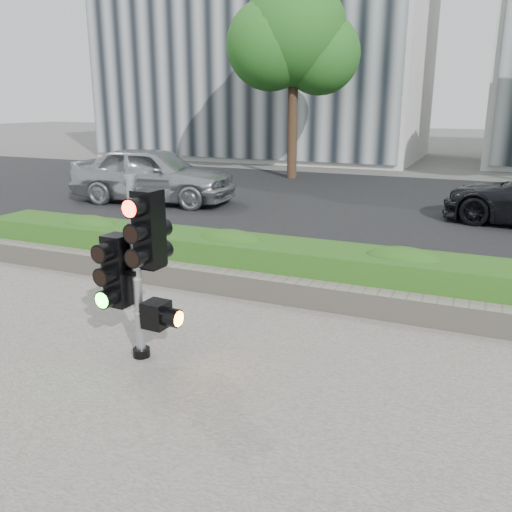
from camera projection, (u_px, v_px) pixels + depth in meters
name	position (u px, v px, depth m)	size (l,w,h in m)	color
ground	(226.00, 359.00, 6.11)	(120.00, 120.00, 0.00)	#51514C
sidewalk	(71.00, 502.00, 3.90)	(16.00, 11.00, 0.03)	#9E9389
road	(389.00, 207.00, 14.92)	(60.00, 13.00, 0.02)	black
curb	(313.00, 275.00, 8.87)	(60.00, 0.25, 0.12)	gray
stone_wall	(286.00, 291.00, 7.73)	(12.00, 0.32, 0.34)	gray
hedge	(301.00, 267.00, 8.25)	(12.00, 1.00, 0.68)	#4D902C
building_left	(268.00, 7.00, 27.80)	(16.00, 9.00, 15.00)	#B7B7B2
tree_left	(294.00, 37.00, 19.30)	(4.61, 4.03, 7.34)	black
traffic_signal	(140.00, 260.00, 5.81)	(0.71, 0.53, 2.04)	black
car_silver	(153.00, 174.00, 15.37)	(1.89, 4.69, 1.60)	#A2A5A9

